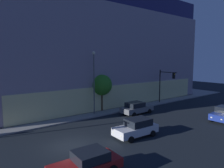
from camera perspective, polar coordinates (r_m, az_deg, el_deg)
The scene contains 10 objects.
ground_plane at distance 18.78m, azimuth -11.31°, elevation -16.52°, with size 120.00×120.00×0.00m, color black.
sidewalk_corner at distance 52.80m, azimuth -28.74°, elevation -2.12°, with size 80.00×60.00×0.15m, color gray.
modern_building at distance 43.74m, azimuth -9.01°, elevation 9.03°, with size 38.47×29.44×18.66m.
traffic_light_far_corner at distance 35.24m, azimuth 14.55°, elevation 0.80°, with size 0.56×3.63×5.58m.
street_lamp_sidewalk at distance 27.27m, azimuth -5.06°, elevation 2.46°, with size 0.44×0.44×8.38m.
sidewalk_tree at distance 29.19m, azimuth -2.88°, elevation -0.30°, with size 2.97×2.97×5.18m.
car_red at distance 14.04m, azimuth -7.01°, elevation -21.14°, with size 4.63×2.30×1.59m.
car_white at distance 20.38m, azimuth 6.77°, elevation -11.97°, with size 4.50×2.29×1.71m.
car_grey at distance 28.59m, azimuth 6.82°, elevation -6.61°, with size 4.76×2.22×1.64m.
car_blue at distance 28.41m, azimuth 28.76°, elevation -7.34°, with size 4.11×2.26×1.77m.
Camera 1 is at (-7.41, -15.62, 7.34)m, focal length 32.81 mm.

